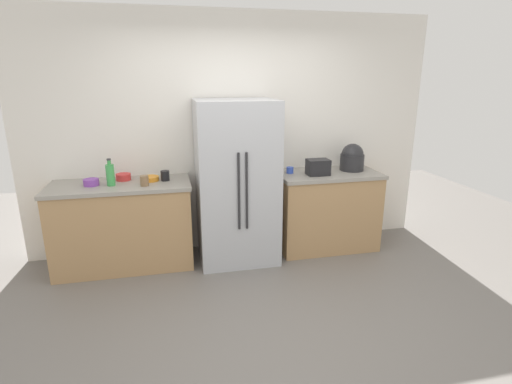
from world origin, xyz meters
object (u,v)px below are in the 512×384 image
bottle_a (110,174)px  cup_c (290,170)px  bowl_b (150,179)px  bowl_c (123,177)px  cup_b (165,176)px  toaster (318,167)px  rice_cooker (352,158)px  refrigerator (237,182)px  bowl_a (91,182)px  cup_a (144,181)px

bottle_a → cup_c: size_ratio=3.44×
bowl_b → bowl_c: bowl_c is taller
bottle_a → cup_b: bottle_a is taller
bowl_b → toaster: bearing=-4.5°
rice_cooker → cup_b: size_ratio=2.95×
refrigerator → bowl_b: refrigerator is taller
refrigerator → bowl_b: size_ratio=9.34×
bowl_a → bowl_c: bearing=27.3°
cup_a → cup_c: size_ratio=1.31×
cup_b → bottle_a: bearing=-171.1°
rice_cooker → bowl_c: rice_cooker is taller
rice_cooker → bottle_a: 2.68m
toaster → cup_b: 1.68m
toaster → cup_b: bearing=176.1°
cup_a → cup_c: 1.61m
refrigerator → cup_a: size_ratio=16.55×
bottle_a → bowl_b: (0.38, 0.11, -0.09)m
rice_cooker → bottle_a: (-2.68, -0.10, -0.03)m
refrigerator → cup_b: refrigerator is taller
toaster → bottle_a: size_ratio=0.88×
rice_cooker → cup_c: rice_cooker is taller
bottle_a → cup_c: bearing=3.4°
bowl_c → cup_c: bearing=-2.7°
cup_a → refrigerator: bearing=4.9°
bowl_b → bowl_a: bearing=-173.6°
cup_a → bowl_b: bearing=77.0°
rice_cooker → cup_c: (-0.75, 0.01, -0.11)m
bottle_a → bowl_b: size_ratio=1.48×
cup_a → bowl_a: (-0.53, 0.14, -0.02)m
bottle_a → cup_b: (0.53, 0.08, -0.06)m
bowl_b → refrigerator: bearing=-7.3°
refrigerator → bottle_a: bearing=179.7°
refrigerator → bowl_a: refrigerator is taller
cup_b → bowl_a: size_ratio=0.70×
cup_c → toaster: bearing=-27.3°
toaster → refrigerator: bearing=178.4°
rice_cooker → cup_a: size_ratio=2.96×
refrigerator → rice_cooker: bearing=4.4°
toaster → bowl_a: bearing=178.1°
refrigerator → cup_c: refrigerator is taller
refrigerator → cup_a: (-0.95, -0.08, 0.09)m
toaster → bowl_a: size_ratio=1.60×
rice_cooker → cup_a: 2.36m
cup_a → bowl_a: 0.55m
rice_cooker → bottle_a: bearing=-177.8°
bowl_b → cup_a: bearing=-103.0°
cup_a → bowl_c: cup_a is taller
bowl_b → bowl_c: bearing=162.0°
refrigerator → cup_a: 0.96m
cup_a → bowl_a: size_ratio=0.69×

